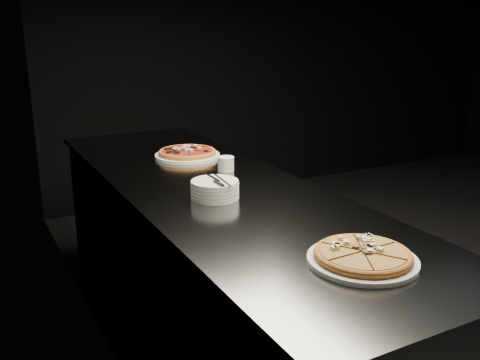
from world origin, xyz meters
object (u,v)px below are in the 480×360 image
pizza_tomato (187,153)px  ramekin (226,163)px  pizza_mushroom (363,256)px  cutlery (218,181)px  counter (215,286)px  plate_stack (215,189)px

pizza_tomato → ramekin: bearing=-80.4°
pizza_mushroom → cutlery: bearing=98.4°
cutlery → pizza_tomato: bearing=77.4°
pizza_tomato → ramekin: ramekin is taller
pizza_mushroom → ramekin: ramekin is taller
cutlery → ramekin: cutlery is taller
counter → plate_stack: plate_stack is taller
counter → plate_stack: (-0.07, -0.16, 0.49)m
pizza_mushroom → ramekin: (0.10, 1.04, 0.01)m
pizza_mushroom → plate_stack: bearing=98.8°
plate_stack → ramekin: 0.39m
pizza_mushroom → plate_stack: 0.72m
pizza_mushroom → pizza_tomato: size_ratio=0.89×
ramekin → pizza_mushroom: bearing=-95.5°
pizza_mushroom → pizza_tomato: (0.05, 1.35, 0.00)m
pizza_mushroom → ramekin: bearing=84.5°
pizza_tomato → cutlery: (-0.15, -0.66, 0.05)m
counter → pizza_mushroom: 0.99m
counter → cutlery: size_ratio=12.84×
pizza_mushroom → cutlery: (-0.10, 0.70, 0.05)m
ramekin → counter: bearing=-130.1°
counter → ramekin: (0.14, 0.17, 0.49)m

